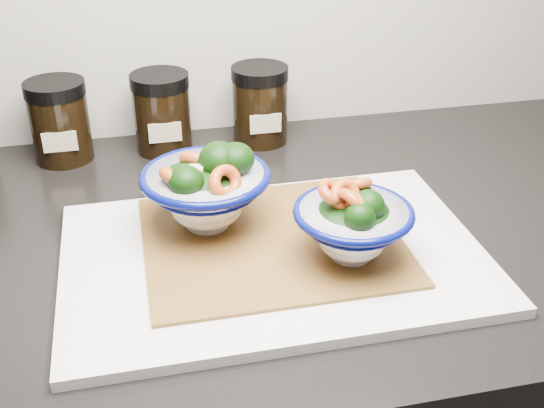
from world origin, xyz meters
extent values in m
cube|color=black|center=(0.00, 1.45, 0.88)|extent=(3.50, 0.60, 0.04)
cube|color=silver|center=(0.16, 1.38, 0.91)|extent=(0.45, 0.30, 0.01)
cube|color=olive|center=(0.16, 1.40, 0.91)|extent=(0.28, 0.24, 0.00)
cylinder|color=white|center=(0.09, 1.44, 0.92)|extent=(0.05, 0.05, 0.01)
ellipsoid|color=white|center=(0.09, 1.44, 0.94)|extent=(0.08, 0.08, 0.04)
torus|color=#050C57|center=(0.09, 1.44, 0.98)|extent=(0.15, 0.15, 0.01)
torus|color=#050C57|center=(0.09, 1.44, 0.96)|extent=(0.12, 0.12, 0.00)
ellipsoid|color=black|center=(0.09, 1.44, 0.97)|extent=(0.11, 0.11, 0.05)
ellipsoid|color=black|center=(0.11, 1.44, 0.99)|extent=(0.05, 0.05, 0.04)
cylinder|color=#477233|center=(0.11, 1.44, 0.98)|extent=(0.02, 0.01, 0.03)
ellipsoid|color=black|center=(0.13, 1.44, 1.00)|extent=(0.04, 0.04, 0.04)
cylinder|color=#477233|center=(0.13, 1.44, 0.98)|extent=(0.02, 0.01, 0.03)
ellipsoid|color=black|center=(0.06, 1.44, 0.98)|extent=(0.03, 0.03, 0.03)
cylinder|color=#477233|center=(0.06, 1.44, 0.97)|extent=(0.01, 0.01, 0.02)
ellipsoid|color=black|center=(0.07, 1.42, 0.99)|extent=(0.04, 0.04, 0.03)
cylinder|color=#477233|center=(0.07, 1.42, 0.97)|extent=(0.02, 0.01, 0.03)
torus|color=#C55725|center=(0.06, 1.43, 0.99)|extent=(0.06, 0.06, 0.05)
torus|color=#C55725|center=(0.11, 1.41, 0.99)|extent=(0.06, 0.05, 0.05)
torus|color=#C55725|center=(0.09, 1.47, 0.98)|extent=(0.06, 0.06, 0.04)
cylinder|color=#CCBC8E|center=(0.09, 1.47, 0.98)|extent=(0.02, 0.02, 0.01)
cylinder|color=#CCBC8E|center=(0.08, 1.43, 0.99)|extent=(0.02, 0.02, 0.01)
cylinder|color=white|center=(0.23, 1.35, 0.92)|extent=(0.04, 0.04, 0.01)
ellipsoid|color=white|center=(0.23, 1.35, 0.93)|extent=(0.07, 0.07, 0.03)
torus|color=#050C57|center=(0.23, 1.35, 0.97)|extent=(0.13, 0.13, 0.01)
torus|color=#050C57|center=(0.23, 1.35, 0.96)|extent=(0.10, 0.10, 0.00)
ellipsoid|color=black|center=(0.23, 1.35, 0.96)|extent=(0.09, 0.09, 0.04)
ellipsoid|color=black|center=(0.25, 1.34, 0.97)|extent=(0.03, 0.03, 0.03)
cylinder|color=#477233|center=(0.25, 1.34, 0.96)|extent=(0.01, 0.01, 0.02)
ellipsoid|color=black|center=(0.23, 1.32, 0.98)|extent=(0.03, 0.03, 0.03)
cylinder|color=#477233|center=(0.23, 1.32, 0.97)|extent=(0.01, 0.01, 0.02)
ellipsoid|color=black|center=(0.24, 1.34, 0.98)|extent=(0.03, 0.03, 0.04)
cylinder|color=#477233|center=(0.24, 1.34, 0.97)|extent=(0.01, 0.01, 0.02)
ellipsoid|color=black|center=(0.25, 1.37, 0.97)|extent=(0.03, 0.03, 0.03)
cylinder|color=#477233|center=(0.25, 1.37, 0.96)|extent=(0.01, 0.01, 0.02)
torus|color=#C55725|center=(0.22, 1.34, 0.99)|extent=(0.04, 0.05, 0.04)
torus|color=#C55725|center=(0.22, 1.35, 0.99)|extent=(0.05, 0.05, 0.04)
torus|color=#C55725|center=(0.23, 1.33, 0.98)|extent=(0.03, 0.05, 0.05)
torus|color=#C55725|center=(0.21, 1.36, 0.99)|extent=(0.05, 0.05, 0.03)
torus|color=#C55725|center=(0.24, 1.37, 0.98)|extent=(0.05, 0.05, 0.04)
cylinder|color=#CCBC8E|center=(0.24, 1.34, 0.98)|extent=(0.02, 0.02, 0.01)
cylinder|color=black|center=(-0.08, 1.69, 0.95)|extent=(0.08, 0.08, 0.09)
cylinder|color=black|center=(-0.08, 1.69, 1.00)|extent=(0.08, 0.08, 0.02)
cube|color=#C6B793|center=(-0.08, 1.65, 0.94)|extent=(0.04, 0.00, 0.03)
cylinder|color=black|center=(0.06, 1.69, 0.95)|extent=(0.08, 0.08, 0.09)
cylinder|color=black|center=(0.06, 1.69, 1.00)|extent=(0.08, 0.08, 0.02)
cube|color=#C6B793|center=(0.06, 1.65, 0.94)|extent=(0.05, 0.00, 0.03)
cylinder|color=black|center=(0.21, 1.69, 0.95)|extent=(0.08, 0.08, 0.09)
cylinder|color=black|center=(0.21, 1.69, 1.00)|extent=(0.08, 0.08, 0.02)
cube|color=#C6B793|center=(0.21, 1.65, 0.94)|extent=(0.04, 0.00, 0.03)
camera|label=1|loc=(0.02, 0.78, 1.32)|focal=45.00mm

